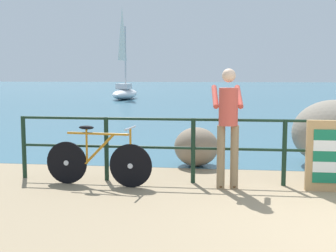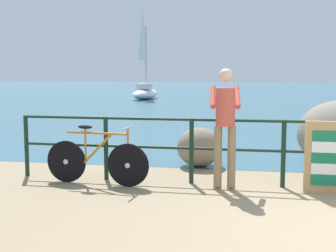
{
  "view_description": "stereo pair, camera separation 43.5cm",
  "coord_description": "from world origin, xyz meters",
  "views": [
    {
      "loc": [
        -1.59,
        -4.93,
        1.7
      ],
      "look_at": [
        -2.53,
        2.38,
        0.85
      ],
      "focal_mm": 48.07,
      "sensor_mm": 36.0,
      "label": 1
    },
    {
      "loc": [
        -1.16,
        -4.86,
        1.7
      ],
      "look_at": [
        -2.53,
        2.38,
        0.85
      ],
      "focal_mm": 48.07,
      "sensor_mm": 36.0,
      "label": 2
    }
  ],
  "objects": [
    {
      "name": "sailboat",
      "position": [
        -8.39,
        24.93,
        0.71
      ],
      "size": [
        1.45,
        4.44,
        6.16
      ],
      "rotation": [
        0.0,
        0.0,
        1.54
      ],
      "color": "white",
      "rests_on": "sea_surface"
    },
    {
      "name": "sea_surface",
      "position": [
        0.0,
        48.06,
        0.0
      ],
      "size": [
        120.0,
        90.0,
        0.01
      ],
      "primitive_type": "cube",
      "color": "#38667A",
      "rests_on": "ground_plane"
    },
    {
      "name": "person_at_railing",
      "position": [
        -1.55,
        1.71,
        0.99
      ],
      "size": [
        0.49,
        0.66,
        1.78
      ],
      "rotation": [
        0.0,
        0.0,
        1.67
      ],
      "color": "#8C7251",
      "rests_on": "ground_plane"
    },
    {
      "name": "breakwater_boulder_left",
      "position": [
        -2.12,
        3.31,
        0.36
      ],
      "size": [
        0.82,
        0.82,
        0.72
      ],
      "color": "gray",
      "rests_on": "ground"
    },
    {
      "name": "promenade_railing",
      "position": [
        0.0,
        1.98,
        0.64
      ],
      "size": [
        9.8,
        0.07,
        1.02
      ],
      "color": "black",
      "rests_on": "ground_plane"
    },
    {
      "name": "bicycle",
      "position": [
        -3.51,
        1.63,
        0.39
      ],
      "size": [
        1.7,
        0.48,
        0.92
      ],
      "rotation": [
        0.0,
        0.0,
        -0.1
      ],
      "color": "black",
      "rests_on": "ground_plane"
    },
    {
      "name": "ground_plane",
      "position": [
        0.0,
        20.0,
        -0.05
      ],
      "size": [
        120.0,
        120.0,
        0.1
      ],
      "primitive_type": "cube",
      "color": "#937F60"
    },
    {
      "name": "folded_deckchair_stack",
      "position": [
        -0.0,
        1.73,
        0.52
      ],
      "size": [
        0.84,
        0.1,
        1.04
      ],
      "color": "tan",
      "rests_on": "ground_plane"
    }
  ]
}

